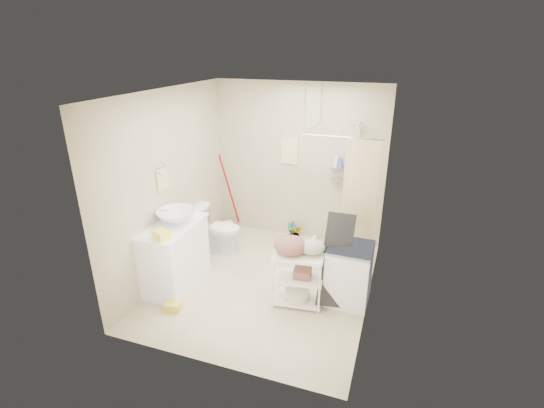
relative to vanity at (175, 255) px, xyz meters
The scene contains 23 objects.
floor 1.31m from the vanity, 19.82° to the left, with size 3.20×3.20×0.00m, color beige.
ceiling 2.47m from the vanity, 19.82° to the left, with size 2.80×3.20×0.04m, color silver.
wall_back 2.48m from the vanity, 60.11° to the left, with size 2.80×0.04×2.60m, color #BCB192.
wall_front 1.86m from the vanity, 45.53° to the right, with size 2.80×0.04×2.60m, color #BCB192.
wall_left 0.97m from the vanity, 119.85° to the left, with size 0.04×3.20×2.60m, color #BCB192.
wall_right 2.73m from the vanity, ahead, with size 0.04×3.20×2.60m, color #BCB192.
vanity is the anchor object (origin of this frame).
sink 0.55m from the vanity, 69.19° to the left, with size 0.52×0.52×0.18m, color white.
counter_basket 0.65m from the vanity, 74.37° to the right, with size 0.20×0.15×0.11m, color #F9E046.
floor_basket 0.70m from the vanity, 63.88° to the right, with size 0.29×0.22×0.15m, color yellow.
toilet 1.08m from the vanity, 83.63° to the left, with size 0.43×0.75×0.76m, color white.
mop 1.90m from the vanity, 92.26° to the left, with size 0.13×0.13×1.40m, color #9F0406, non-canonical shape.
potted_plant_a 2.17m from the vanity, 58.44° to the left, with size 0.17×0.12×0.32m, color brown.
potted_plant_b 2.19m from the vanity, 55.72° to the left, with size 0.16×0.13×0.29m, color #99532E.
hanging_towel 2.47m from the vanity, 63.19° to the left, with size 0.28×0.03×0.42m, color beige.
towel_ring 1.06m from the vanity, 135.24° to the left, with size 0.04×0.22×0.34m, color #DCC782, non-canonical shape.
tp_holder 0.57m from the vanity, 113.13° to the left, with size 0.08×0.12×0.14m, color white, non-canonical shape.
shower 2.56m from the vanity, 36.15° to the left, with size 1.10×1.10×2.10m, color silver, non-canonical shape.
shampoo_bottle_a 2.82m from the vanity, 47.35° to the left, with size 0.09×0.09×0.23m, color silver.
shampoo_bottle_b 2.84m from the vanity, 46.27° to the left, with size 0.08×0.08×0.18m, color #3A4FA4.
washing_machine 2.34m from the vanity, 10.20° to the left, with size 0.54×0.55×0.79m, color white.
laundry_rack 1.71m from the vanity, ahead, with size 0.62×0.37×0.86m, color white, non-canonical shape.
ironing_board 2.17m from the vanity, ahead, with size 0.35×0.10×1.24m, color black, non-canonical shape.
Camera 1 is at (1.62, -4.41, 3.12)m, focal length 26.00 mm.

